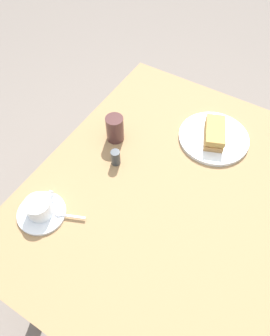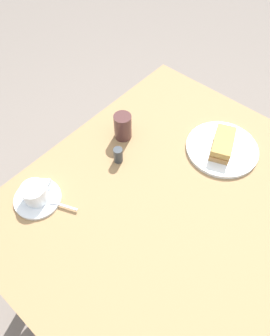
{
  "view_description": "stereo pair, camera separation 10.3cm",
  "coord_description": "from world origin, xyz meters",
  "px_view_note": "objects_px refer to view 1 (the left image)",
  "views": [
    {
      "loc": [
        0.52,
        0.16,
        1.57
      ],
      "look_at": [
        0.0,
        -0.15,
        0.73
      ],
      "focal_mm": 33.07,
      "sensor_mm": 36.0,
      "label": 1
    },
    {
      "loc": [
        0.46,
        0.25,
        1.57
      ],
      "look_at": [
        0.0,
        -0.15,
        0.73
      ],
      "focal_mm": 33.07,
      "sensor_mm": 36.0,
      "label": 2
    }
  ],
  "objects_px": {
    "sandwich_front": "(215,133)",
    "coffee_cup": "(39,207)",
    "coffee_saucer": "(42,213)",
    "drinking_glass": "(115,129)",
    "spoon": "(64,215)",
    "sandwich_plate": "(214,138)",
    "dining_table": "(171,208)",
    "salt_shaker": "(116,157)"
  },
  "relations": [
    {
      "from": "sandwich_front",
      "to": "coffee_cup",
      "type": "height_order",
      "value": "coffee_cup"
    },
    {
      "from": "coffee_saucer",
      "to": "drinking_glass",
      "type": "bearing_deg",
      "value": 176.39
    },
    {
      "from": "sandwich_front",
      "to": "spoon",
      "type": "distance_m",
      "value": 0.59
    },
    {
      "from": "sandwich_plate",
      "to": "coffee_cup",
      "type": "bearing_deg",
      "value": -30.84
    },
    {
      "from": "sandwich_front",
      "to": "coffee_cup",
      "type": "relative_size",
      "value": 1.46
    },
    {
      "from": "dining_table",
      "to": "salt_shaker",
      "type": "relative_size",
      "value": 18.0
    },
    {
      "from": "sandwich_plate",
      "to": "salt_shaker",
      "type": "bearing_deg",
      "value": -41.8
    },
    {
      "from": "sandwich_plate",
      "to": "drinking_glass",
      "type": "bearing_deg",
      "value": -59.52
    },
    {
      "from": "sandwich_plate",
      "to": "coffee_saucer",
      "type": "distance_m",
      "value": 0.66
    },
    {
      "from": "salt_shaker",
      "to": "drinking_glass",
      "type": "relative_size",
      "value": 0.59
    },
    {
      "from": "sandwich_plate",
      "to": "sandwich_front",
      "type": "distance_m",
      "value": 0.03
    },
    {
      "from": "sandwich_plate",
      "to": "coffee_saucer",
      "type": "height_order",
      "value": "sandwich_plate"
    },
    {
      "from": "sandwich_plate",
      "to": "sandwich_front",
      "type": "height_order",
      "value": "sandwich_front"
    },
    {
      "from": "sandwich_plate",
      "to": "coffee_saucer",
      "type": "xyz_separation_m",
      "value": [
        0.57,
        -0.34,
        -0.0
      ]
    },
    {
      "from": "salt_shaker",
      "to": "drinking_glass",
      "type": "bearing_deg",
      "value": -145.54
    },
    {
      "from": "sandwich_plate",
      "to": "sandwich_front",
      "type": "relative_size",
      "value": 1.67
    },
    {
      "from": "coffee_saucer",
      "to": "salt_shaker",
      "type": "relative_size",
      "value": 2.52
    },
    {
      "from": "sandwich_front",
      "to": "coffee_saucer",
      "type": "relative_size",
      "value": 1.02
    },
    {
      "from": "coffee_saucer",
      "to": "drinking_glass",
      "type": "xyz_separation_m",
      "value": [
        -0.38,
        0.02,
        0.05
      ]
    },
    {
      "from": "sandwich_plate",
      "to": "dining_table",
      "type": "bearing_deg",
      "value": -4.16
    },
    {
      "from": "dining_table",
      "to": "spoon",
      "type": "relative_size",
      "value": 11.29
    },
    {
      "from": "sandwich_plate",
      "to": "drinking_glass",
      "type": "xyz_separation_m",
      "value": [
        0.18,
        -0.31,
        0.04
      ]
    },
    {
      "from": "coffee_cup",
      "to": "salt_shaker",
      "type": "bearing_deg",
      "value": 162.84
    },
    {
      "from": "dining_table",
      "to": "coffee_saucer",
      "type": "height_order",
      "value": "coffee_saucer"
    },
    {
      "from": "coffee_saucer",
      "to": "spoon",
      "type": "relative_size",
      "value": 1.58
    },
    {
      "from": "spoon",
      "to": "coffee_saucer",
      "type": "bearing_deg",
      "value": -67.39
    },
    {
      "from": "coffee_cup",
      "to": "sandwich_plate",
      "type": "bearing_deg",
      "value": 149.16
    },
    {
      "from": "sandwich_front",
      "to": "dining_table",
      "type": "bearing_deg",
      "value": -4.17
    },
    {
      "from": "dining_table",
      "to": "salt_shaker",
      "type": "distance_m",
      "value": 0.27
    },
    {
      "from": "coffee_saucer",
      "to": "salt_shaker",
      "type": "height_order",
      "value": "salt_shaker"
    },
    {
      "from": "coffee_cup",
      "to": "salt_shaker",
      "type": "height_order",
      "value": "coffee_cup"
    },
    {
      "from": "coffee_saucer",
      "to": "drinking_glass",
      "type": "distance_m",
      "value": 0.39
    },
    {
      "from": "coffee_cup",
      "to": "sandwich_front",
      "type": "bearing_deg",
      "value": 148.86
    },
    {
      "from": "sandwich_front",
      "to": "coffee_saucer",
      "type": "bearing_deg",
      "value": -31.06
    },
    {
      "from": "sandwich_plate",
      "to": "sandwich_front",
      "type": "bearing_deg",
      "value": -3.81
    },
    {
      "from": "sandwich_front",
      "to": "salt_shaker",
      "type": "bearing_deg",
      "value": -42.52
    },
    {
      "from": "spoon",
      "to": "sandwich_plate",
      "type": "bearing_deg",
      "value": 153.48
    },
    {
      "from": "coffee_cup",
      "to": "spoon",
      "type": "xyz_separation_m",
      "value": [
        -0.03,
        0.07,
        -0.03
      ]
    },
    {
      "from": "sandwich_plate",
      "to": "sandwich_front",
      "type": "xyz_separation_m",
      "value": [
        0.01,
        -0.0,
        0.03
      ]
    },
    {
      "from": "dining_table",
      "to": "drinking_glass",
      "type": "xyz_separation_m",
      "value": [
        -0.1,
        -0.29,
        0.17
      ]
    },
    {
      "from": "coffee_saucer",
      "to": "spoon",
      "type": "xyz_separation_m",
      "value": [
        -0.03,
        0.07,
        0.01
      ]
    },
    {
      "from": "dining_table",
      "to": "spoon",
      "type": "distance_m",
      "value": 0.38
    }
  ]
}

